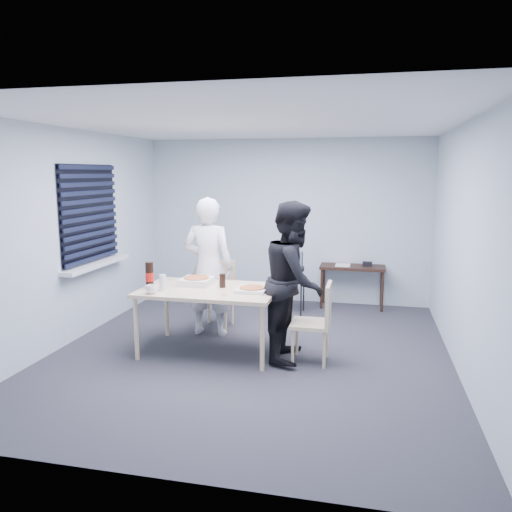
% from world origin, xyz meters
% --- Properties ---
extents(room, '(5.00, 5.00, 5.00)m').
position_xyz_m(room, '(-2.20, 0.40, 1.44)').
color(room, '#2F2F33').
rests_on(room, ground).
extents(dining_table, '(1.55, 0.98, 0.76)m').
position_xyz_m(dining_table, '(-0.48, -0.06, 0.70)').
color(dining_table, beige).
rests_on(dining_table, ground).
extents(chair_far, '(0.42, 0.42, 0.89)m').
position_xyz_m(chair_far, '(-0.67, 0.93, 0.51)').
color(chair_far, beige).
rests_on(chair_far, ground).
extents(chair_right, '(0.42, 0.42, 0.89)m').
position_xyz_m(chair_right, '(0.79, -0.12, 0.51)').
color(chair_right, beige).
rests_on(chair_right, ground).
extents(person_white, '(0.65, 0.42, 1.77)m').
position_xyz_m(person_white, '(-0.69, 0.56, 0.89)').
color(person_white, white).
rests_on(person_white, ground).
extents(person_black, '(0.47, 0.86, 1.77)m').
position_xyz_m(person_black, '(0.50, -0.03, 0.89)').
color(person_black, black).
rests_on(person_black, ground).
extents(side_table, '(0.98, 0.44, 0.66)m').
position_xyz_m(side_table, '(1.07, 2.28, 0.58)').
color(side_table, black).
rests_on(side_table, ground).
extents(stool, '(0.38, 0.38, 0.53)m').
position_xyz_m(stool, '(0.22, 1.76, 0.42)').
color(stool, black).
rests_on(stool, ground).
extents(backpack, '(0.28, 0.21, 0.40)m').
position_xyz_m(backpack, '(0.22, 1.75, 0.72)').
color(backpack, slate).
rests_on(backpack, stool).
extents(pizza_box_a, '(0.36, 0.36, 0.09)m').
position_xyz_m(pizza_box_a, '(-0.69, 0.11, 0.80)').
color(pizza_box_a, white).
rests_on(pizza_box_a, dining_table).
extents(pizza_box_b, '(0.34, 0.34, 0.05)m').
position_xyz_m(pizza_box_b, '(0.03, -0.08, 0.78)').
color(pizza_box_b, white).
rests_on(pizza_box_b, dining_table).
extents(mug_a, '(0.17, 0.17, 0.10)m').
position_xyz_m(mug_a, '(-1.02, -0.44, 0.80)').
color(mug_a, white).
rests_on(mug_a, dining_table).
extents(mug_b, '(0.10, 0.10, 0.09)m').
position_xyz_m(mug_b, '(-0.40, 0.18, 0.80)').
color(mug_b, white).
rests_on(mug_b, dining_table).
extents(cola_glass, '(0.09, 0.09, 0.16)m').
position_xyz_m(cola_glass, '(-0.34, 0.02, 0.83)').
color(cola_glass, black).
rests_on(cola_glass, dining_table).
extents(soda_bottle, '(0.10, 0.10, 0.30)m').
position_xyz_m(soda_bottle, '(-1.15, -0.19, 0.90)').
color(soda_bottle, black).
rests_on(soda_bottle, dining_table).
extents(plastic_cups, '(0.09, 0.09, 0.18)m').
position_xyz_m(plastic_cups, '(-0.96, -0.26, 0.85)').
color(plastic_cups, silver).
rests_on(plastic_cups, dining_table).
extents(rubber_band, '(0.05, 0.05, 0.00)m').
position_xyz_m(rubber_band, '(-0.21, -0.34, 0.76)').
color(rubber_band, red).
rests_on(rubber_band, dining_table).
extents(papers, '(0.31, 0.36, 0.01)m').
position_xyz_m(papers, '(0.92, 2.30, 0.66)').
color(papers, white).
rests_on(papers, side_table).
extents(black_box, '(0.17, 0.14, 0.06)m').
position_xyz_m(black_box, '(1.29, 2.32, 0.69)').
color(black_box, black).
rests_on(black_box, side_table).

